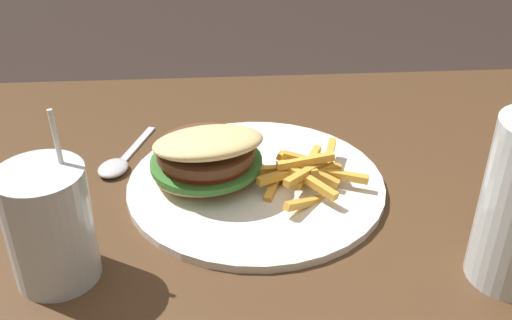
# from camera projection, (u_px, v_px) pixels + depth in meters

# --- Properties ---
(meal_plate_near) EXTENTS (0.32, 0.32, 0.09)m
(meal_plate_near) POSITION_uv_depth(u_px,v_px,m) (234.00, 170.00, 0.73)
(meal_plate_near) COLOR white
(meal_plate_near) RESTS_ON dining_table
(juice_glass) EXTENTS (0.08, 0.08, 0.18)m
(juice_glass) POSITION_uv_depth(u_px,v_px,m) (50.00, 228.00, 0.58)
(juice_glass) COLOR silver
(juice_glass) RESTS_ON dining_table
(spoon) EXTENTS (0.07, 0.15, 0.01)m
(spoon) POSITION_uv_depth(u_px,v_px,m) (116.00, 165.00, 0.78)
(spoon) COLOR silver
(spoon) RESTS_ON dining_table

